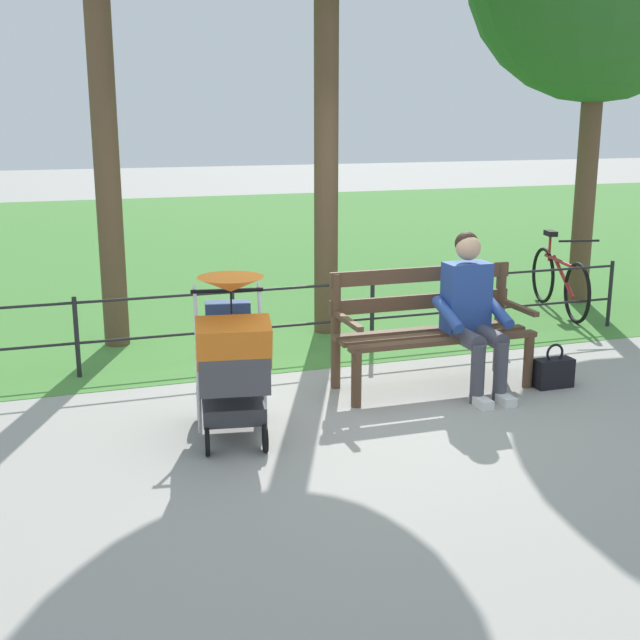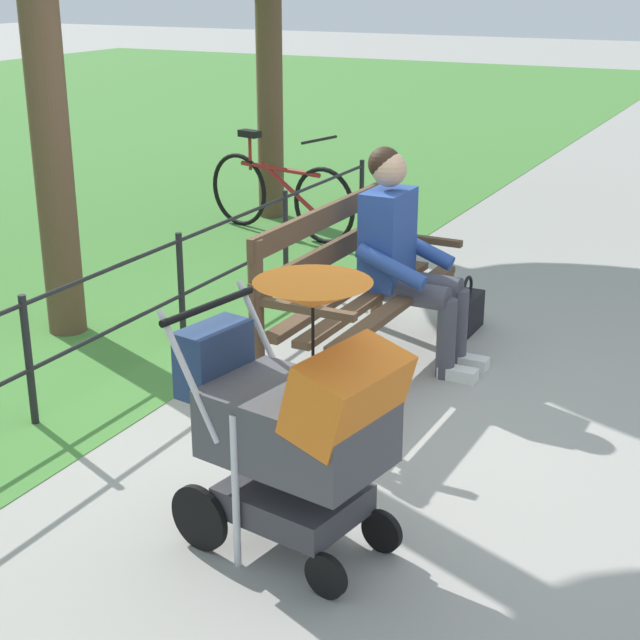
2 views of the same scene
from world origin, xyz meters
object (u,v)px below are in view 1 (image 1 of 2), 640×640
park_bench (429,323)px  handbag (554,372)px  stroller (232,355)px  bicycle (559,280)px  person_on_bench (472,309)px

park_bench → handbag: 1.10m
stroller → bicycle: 5.00m
person_on_bench → bicycle: person_on_bench is taller
stroller → handbag: (-2.73, -0.23, -0.47)m
stroller → bicycle: bearing=-150.0°
park_bench → bicycle: park_bench is taller
handbag → bicycle: bicycle is taller
park_bench → handbag: (-0.95, 0.39, -0.40)m
stroller → person_on_bench: bearing=-169.0°
person_on_bench → handbag: bearing=166.2°
bicycle → handbag: bearing=54.9°
person_on_bench → park_bench: bearing=-40.3°
park_bench → handbag: bearing=157.6°
bicycle → stroller: bearing=30.0°
stroller → bicycle: (-4.33, -2.50, -0.23)m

